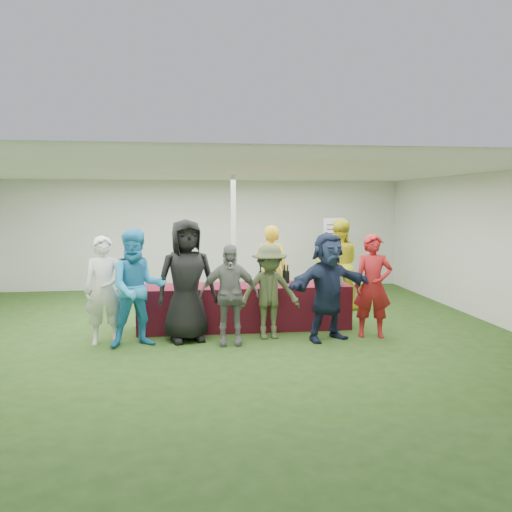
{
  "coord_description": "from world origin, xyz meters",
  "views": [
    {
      "loc": [
        -0.33,
        -8.54,
        2.18
      ],
      "look_at": [
        0.77,
        -0.14,
        1.25
      ],
      "focal_mm": 35.0,
      "sensor_mm": 36.0,
      "label": 1
    }
  ],
  "objects": [
    {
      "name": "ground",
      "position": [
        0.0,
        0.0,
        0.0
      ],
      "size": [
        60.0,
        60.0,
        0.0
      ],
      "primitive_type": "plane",
      "color": "#284719",
      "rests_on": "ground"
    },
    {
      "name": "tent",
      "position": [
        0.5,
        1.2,
        1.35
      ],
      "size": [
        10.0,
        10.0,
        10.0
      ],
      "color": "white",
      "rests_on": "ground"
    },
    {
      "name": "serving_table",
      "position": [
        0.57,
        -0.14,
        0.38
      ],
      "size": [
        3.6,
        0.8,
        0.75
      ],
      "primitive_type": "cube",
      "color": "#570D1D",
      "rests_on": "ground"
    },
    {
      "name": "wine_bottles",
      "position": [
        1.13,
        0.0,
        0.87
      ],
      "size": [
        0.55,
        0.16,
        0.32
      ],
      "color": "black",
      "rests_on": "serving_table"
    },
    {
      "name": "wine_glasses",
      "position": [
        0.15,
        -0.39,
        0.86
      ],
      "size": [
        2.68,
        0.14,
        0.16
      ],
      "color": "silver",
      "rests_on": "serving_table"
    },
    {
      "name": "water_bottle",
      "position": [
        0.64,
        -0.06,
        0.85
      ],
      "size": [
        0.07,
        0.07,
        0.23
      ],
      "color": "silver",
      "rests_on": "serving_table"
    },
    {
      "name": "bar_towel",
      "position": [
        2.06,
        -0.09,
        0.77
      ],
      "size": [
        0.25,
        0.18,
        0.03
      ],
      "primitive_type": "cube",
      "color": "white",
      "rests_on": "serving_table"
    },
    {
      "name": "dump_bucket",
      "position": [
        2.13,
        -0.36,
        0.84
      ],
      "size": [
        0.23,
        0.23,
        0.18
      ],
      "primitive_type": "cylinder",
      "color": "slate",
      "rests_on": "serving_table"
    },
    {
      "name": "wine_list_sign",
      "position": [
        2.92,
        2.51,
        1.32
      ],
      "size": [
        0.5,
        0.03,
        1.8
      ],
      "color": "slate",
      "rests_on": "ground"
    },
    {
      "name": "staff_pourer",
      "position": [
        1.2,
        0.92,
        0.86
      ],
      "size": [
        0.72,
        0.58,
        1.73
      ],
      "primitive_type": "imported",
      "rotation": [
        0.0,
        0.0,
        2.85
      ],
      "color": "gold",
      "rests_on": "ground"
    },
    {
      "name": "staff_back",
      "position": [
        2.63,
        1.17,
        0.91
      ],
      "size": [
        0.98,
        0.82,
        1.82
      ],
      "primitive_type": "imported",
      "rotation": [
        0.0,
        0.0,
        2.99
      ],
      "color": "gold",
      "rests_on": "ground"
    },
    {
      "name": "customer_0",
      "position": [
        -1.65,
        -0.81,
        0.83
      ],
      "size": [
        0.64,
        0.45,
        1.66
      ],
      "primitive_type": "imported",
      "rotation": [
        0.0,
        0.0,
        0.09
      ],
      "color": "silver",
      "rests_on": "ground"
    },
    {
      "name": "customer_1",
      "position": [
        -1.13,
        -1.01,
        0.89
      ],
      "size": [
        0.99,
        0.85,
        1.78
      ],
      "primitive_type": "imported",
      "rotation": [
        0.0,
        0.0,
        0.22
      ],
      "color": "#2890CD",
      "rests_on": "ground"
    },
    {
      "name": "customer_2",
      "position": [
        -0.41,
        -0.8,
        0.96
      ],
      "size": [
        1.05,
        0.81,
        1.91
      ],
      "primitive_type": "imported",
      "rotation": [
        0.0,
        0.0,
        0.23
      ],
      "color": "black",
      "rests_on": "ground"
    },
    {
      "name": "customer_3",
      "position": [
        0.24,
        -1.08,
        0.77
      ],
      "size": [
        0.91,
        0.39,
        1.54
      ],
      "primitive_type": "imported",
      "rotation": [
        0.0,
        0.0,
        -0.02
      ],
      "color": "slate",
      "rests_on": "ground"
    },
    {
      "name": "customer_4",
      "position": [
        0.89,
        -0.83,
        0.76
      ],
      "size": [
        1.0,
        0.6,
        1.51
      ],
      "primitive_type": "imported",
      "rotation": [
        0.0,
        0.0,
        0.04
      ],
      "color": "#404929",
      "rests_on": "ground"
    },
    {
      "name": "customer_5",
      "position": [
        1.79,
        -1.04,
        0.85
      ],
      "size": [
        1.66,
        1.01,
        1.71
      ],
      "primitive_type": "imported",
      "rotation": [
        0.0,
        0.0,
        0.35
      ],
      "color": "#18223C",
      "rests_on": "ground"
    },
    {
      "name": "customer_6",
      "position": [
        2.56,
        -0.96,
        0.83
      ],
      "size": [
        0.68,
        0.53,
        1.66
      ],
      "primitive_type": "imported",
      "rotation": [
        0.0,
        0.0,
        -0.24
      ],
      "color": "maroon",
      "rests_on": "ground"
    }
  ]
}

